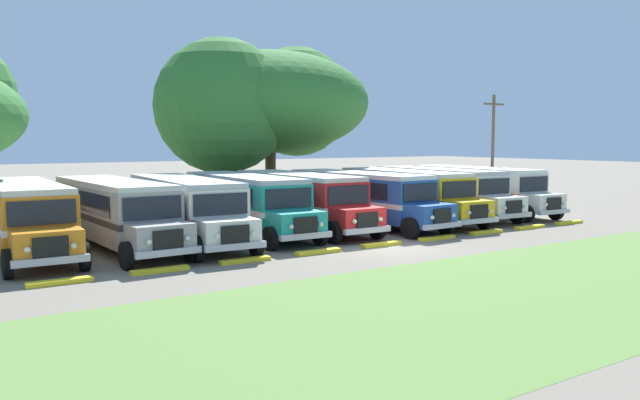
# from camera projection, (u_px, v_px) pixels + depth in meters

# --- Properties ---
(ground_plane) EXTENTS (220.00, 220.00, 0.00)m
(ground_plane) POSITION_uv_depth(u_px,v_px,m) (391.00, 248.00, 26.26)
(ground_plane) COLOR slate
(foreground_grass_strip) EXTENTS (80.00, 10.09, 0.01)m
(foreground_grass_strip) POSITION_uv_depth(u_px,v_px,m) (555.00, 285.00, 19.61)
(foreground_grass_strip) COLOR olive
(foreground_grass_strip) RESTS_ON ground_plane
(parked_bus_slot_0) EXTENTS (2.80, 10.85, 2.82)m
(parked_bus_slot_0) POSITION_uv_depth(u_px,v_px,m) (25.00, 214.00, 25.03)
(parked_bus_slot_0) COLOR orange
(parked_bus_slot_0) RESTS_ON ground_plane
(parked_bus_slot_1) EXTENTS (3.08, 10.89, 2.82)m
(parked_bus_slot_1) POSITION_uv_depth(u_px,v_px,m) (115.00, 210.00, 26.39)
(parked_bus_slot_1) COLOR #9E9993
(parked_bus_slot_1) RESTS_ON ground_plane
(parked_bus_slot_2) EXTENTS (3.17, 10.91, 2.82)m
(parked_bus_slot_2) POSITION_uv_depth(u_px,v_px,m) (185.00, 206.00, 27.89)
(parked_bus_slot_2) COLOR silver
(parked_bus_slot_2) RESTS_ON ground_plane
(parked_bus_slot_3) EXTENTS (2.91, 10.87, 2.82)m
(parked_bus_slot_3) POSITION_uv_depth(u_px,v_px,m) (246.00, 201.00, 30.32)
(parked_bus_slot_3) COLOR teal
(parked_bus_slot_3) RESTS_ON ground_plane
(parked_bus_slot_4) EXTENTS (2.82, 10.86, 2.82)m
(parked_bus_slot_4) POSITION_uv_depth(u_px,v_px,m) (300.00, 198.00, 31.91)
(parked_bus_slot_4) COLOR red
(parked_bus_slot_4) RESTS_ON ground_plane
(parked_bus_slot_5) EXTENTS (3.18, 10.91, 2.82)m
(parked_bus_slot_5) POSITION_uv_depth(u_px,v_px,m) (361.00, 196.00, 33.17)
(parked_bus_slot_5) COLOR #23519E
(parked_bus_slot_5) RESTS_ON ground_plane
(parked_bus_slot_6) EXTENTS (3.19, 10.91, 2.82)m
(parked_bus_slot_6) POSITION_uv_depth(u_px,v_px,m) (406.00, 192.00, 35.24)
(parked_bus_slot_6) COLOR yellow
(parked_bus_slot_6) RESTS_ON ground_plane
(parked_bus_slot_7) EXTENTS (3.23, 10.92, 2.82)m
(parked_bus_slot_7) POSITION_uv_depth(u_px,v_px,m) (441.00, 189.00, 37.37)
(parked_bus_slot_7) COLOR silver
(parked_bus_slot_7) RESTS_ON ground_plane
(parked_bus_slot_8) EXTENTS (3.15, 10.90, 2.82)m
(parked_bus_slot_8) POSITION_uv_depth(u_px,v_px,m) (478.00, 187.00, 39.04)
(parked_bus_slot_8) COLOR silver
(parked_bus_slot_8) RESTS_ON ground_plane
(curb_wheelstop_0) EXTENTS (2.00, 0.36, 0.15)m
(curb_wheelstop_0) POSITION_uv_depth(u_px,v_px,m) (60.00, 282.00, 19.69)
(curb_wheelstop_0) COLOR yellow
(curb_wheelstop_0) RESTS_ON ground_plane
(curb_wheelstop_1) EXTENTS (2.00, 0.36, 0.15)m
(curb_wheelstop_1) POSITION_uv_depth(u_px,v_px,m) (160.00, 270.00, 21.46)
(curb_wheelstop_1) COLOR yellow
(curb_wheelstop_1) RESTS_ON ground_plane
(curb_wheelstop_2) EXTENTS (2.00, 0.36, 0.15)m
(curb_wheelstop_2) POSITION_uv_depth(u_px,v_px,m) (245.00, 260.00, 23.22)
(curb_wheelstop_2) COLOR yellow
(curb_wheelstop_2) RESTS_ON ground_plane
(curb_wheelstop_3) EXTENTS (2.00, 0.36, 0.15)m
(curb_wheelstop_3) POSITION_uv_depth(u_px,v_px,m) (318.00, 252.00, 24.99)
(curb_wheelstop_3) COLOR yellow
(curb_wheelstop_3) RESTS_ON ground_plane
(curb_wheelstop_4) EXTENTS (2.00, 0.36, 0.15)m
(curb_wheelstop_4) POSITION_uv_depth(u_px,v_px,m) (382.00, 244.00, 26.76)
(curb_wheelstop_4) COLOR yellow
(curb_wheelstop_4) RESTS_ON ground_plane
(curb_wheelstop_5) EXTENTS (2.00, 0.36, 0.15)m
(curb_wheelstop_5) POSITION_uv_depth(u_px,v_px,m) (437.00, 238.00, 28.53)
(curb_wheelstop_5) COLOR yellow
(curb_wheelstop_5) RESTS_ON ground_plane
(curb_wheelstop_6) EXTENTS (2.00, 0.36, 0.15)m
(curb_wheelstop_6) POSITION_uv_depth(u_px,v_px,m) (486.00, 232.00, 30.29)
(curb_wheelstop_6) COLOR yellow
(curb_wheelstop_6) RESTS_ON ground_plane
(curb_wheelstop_7) EXTENTS (2.00, 0.36, 0.15)m
(curb_wheelstop_7) POSITION_uv_depth(u_px,v_px,m) (530.00, 227.00, 32.06)
(curb_wheelstop_7) COLOR yellow
(curb_wheelstop_7) RESTS_ON ground_plane
(curb_wheelstop_8) EXTENTS (2.00, 0.36, 0.15)m
(curb_wheelstop_8) POSITION_uv_depth(u_px,v_px,m) (569.00, 223.00, 33.83)
(curb_wheelstop_8) COLOR yellow
(curb_wheelstop_8) RESTS_ON ground_plane
(broad_shade_tree) EXTENTS (15.29, 14.06, 11.26)m
(broad_shade_tree) POSITION_uv_depth(u_px,v_px,m) (262.00, 102.00, 43.10)
(broad_shade_tree) COLOR brown
(broad_shade_tree) RESTS_ON ground_plane
(utility_pole) EXTENTS (1.80, 0.20, 7.43)m
(utility_pole) POSITION_uv_depth(u_px,v_px,m) (493.00, 149.00, 40.63)
(utility_pole) COLOR brown
(utility_pole) RESTS_ON ground_plane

